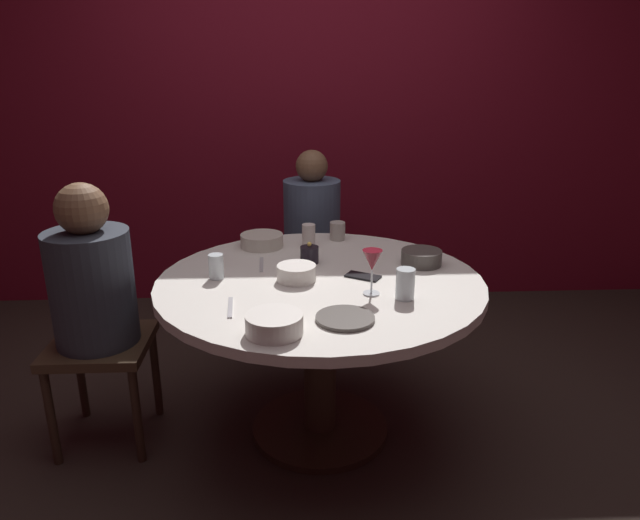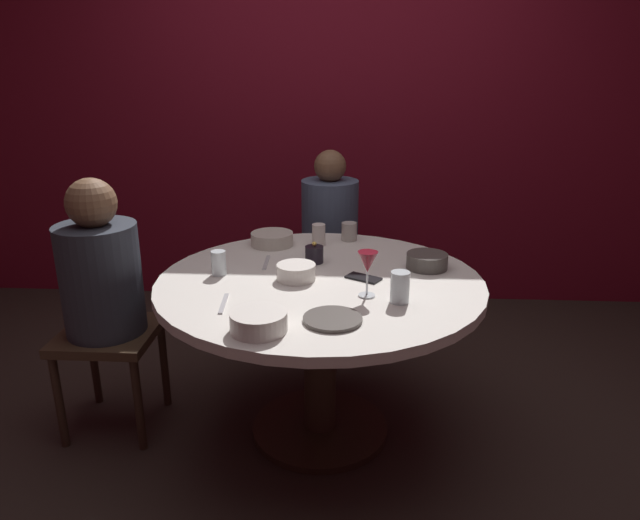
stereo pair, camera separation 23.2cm
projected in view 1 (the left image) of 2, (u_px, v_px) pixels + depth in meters
The scene contains 19 objects.
ground_plane at pixel (320, 430), 2.58m from camera, with size 8.00×8.00×0.00m, color #2D231E.
back_wall at pixel (308, 106), 3.71m from camera, with size 6.00×0.10×2.60m, color maroon.
dining_table at pixel (320, 312), 2.39m from camera, with size 1.33×1.33×0.73m.
seated_diner_left at pixel (92, 288), 2.31m from camera, with size 0.40×0.40×1.13m.
seated_diner_back at pixel (312, 225), 3.26m from camera, with size 0.40×0.40×1.12m.
candle_holder at pixel (309, 255), 2.52m from camera, with size 0.08×0.08×0.10m.
wine_glass at pixel (372, 262), 2.14m from camera, with size 0.08×0.08×0.18m.
dinner_plate at pixel (345, 318), 1.96m from camera, with size 0.20×0.20×0.01m, color #4C4742.
cell_phone at pixel (363, 276), 2.36m from camera, with size 0.07×0.14×0.01m, color black.
bowl_serving_large at pixel (421, 257), 2.50m from camera, with size 0.18×0.18×0.06m, color #4C4742.
bowl_salad_center at pixel (296, 273), 2.31m from camera, with size 0.16×0.16×0.06m, color silver.
bowl_small_white at pixel (274, 324), 1.86m from camera, with size 0.19×0.19×0.07m, color silver.
bowl_sauce_side at pixel (262, 241), 2.74m from camera, with size 0.20×0.20×0.06m, color beige.
cup_near_candle at pixel (216, 267), 2.33m from camera, with size 0.06×0.06×0.10m, color silver.
cup_by_left_diner at pixel (309, 235), 2.76m from camera, with size 0.06×0.06×0.10m, color silver.
cup_by_right_diner at pixel (405, 284), 2.12m from camera, with size 0.07×0.07×0.12m, color silver.
cup_center_front at pixel (337, 231), 2.85m from camera, with size 0.08×0.08×0.09m, color #B2ADA3.
fork_near_plate at pixel (230, 307), 2.06m from camera, with size 0.02×0.18×0.01m, color #B7B7BC.
knife_near_plate at pixel (261, 264), 2.50m from camera, with size 0.02×0.18×0.01m, color #B7B7BC.
Camera 1 is at (-0.10, -2.19, 1.56)m, focal length 32.27 mm.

